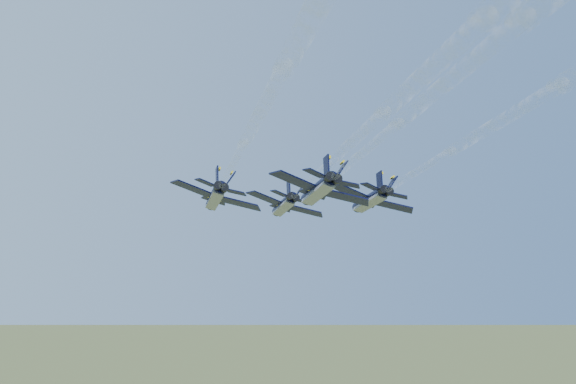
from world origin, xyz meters
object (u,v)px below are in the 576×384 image
jet_lead (284,205)px  jet_left (216,197)px  jet_slot (318,190)px  jet_right (370,200)px

jet_lead → jet_left: same height
jet_left → jet_slot: size_ratio=1.00×
jet_lead → jet_slot: (-10.09, -24.99, 0.00)m
jet_left → jet_right: same height
jet_right → jet_slot: (-15.04, -9.44, 0.00)m
jet_left → jet_lead: bearing=50.1°
jet_right → jet_slot: size_ratio=1.00×
jet_right → jet_slot: bearing=-127.3°
jet_left → jet_right: (21.13, -6.41, 0.00)m
jet_left → jet_slot: same height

